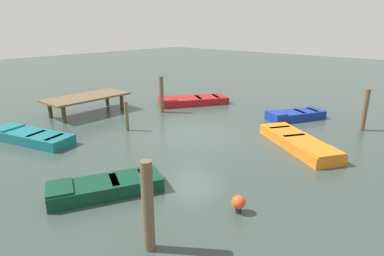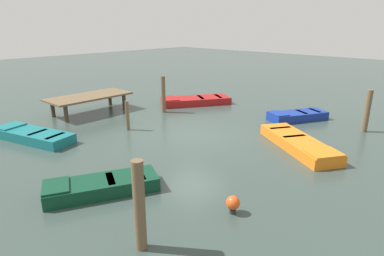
% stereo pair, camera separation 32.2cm
% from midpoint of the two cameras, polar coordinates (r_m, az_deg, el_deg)
% --- Properties ---
extents(ground_plane, '(80.00, 80.00, 0.00)m').
position_cam_midpoint_polar(ground_plane, '(14.07, 0.66, -1.36)').
color(ground_plane, '#33423D').
extents(dock_segment, '(4.36, 2.05, 0.95)m').
position_cam_midpoint_polar(dock_segment, '(18.32, -17.06, 5.10)').
color(dock_segment, brown).
rests_on(dock_segment, ground_plane).
extents(rowboat_dark_green, '(3.28, 2.35, 0.46)m').
position_cam_midpoint_polar(rowboat_dark_green, '(9.73, -14.64, -9.76)').
color(rowboat_dark_green, '#0C3823').
rests_on(rowboat_dark_green, ground_plane).
extents(rowboat_orange, '(3.22, 4.05, 0.46)m').
position_cam_midpoint_polar(rowboat_orange, '(13.29, 18.80, -2.54)').
color(rowboat_orange, orange).
rests_on(rowboat_orange, ground_plane).
extents(rowboat_blue, '(3.12, 2.34, 0.46)m').
position_cam_midpoint_polar(rowboat_blue, '(17.22, 18.44, 2.06)').
color(rowboat_blue, navy).
rests_on(rowboat_blue, ground_plane).
extents(rowboat_red, '(4.20, 3.36, 0.46)m').
position_cam_midpoint_polar(rowboat_red, '(19.63, 1.05, 4.85)').
color(rowboat_red, maroon).
rests_on(rowboat_red, ground_plane).
extents(rowboat_teal, '(2.15, 3.83, 0.46)m').
position_cam_midpoint_polar(rowboat_teal, '(14.92, -25.54, -1.16)').
color(rowboat_teal, '#14666B').
rests_on(rowboat_teal, ground_plane).
extents(mooring_piling_mid_right, '(0.16, 0.16, 1.35)m').
position_cam_midpoint_polar(mooring_piling_mid_right, '(14.91, -10.63, 2.15)').
color(mooring_piling_mid_right, brown).
rests_on(mooring_piling_mid_right, ground_plane).
extents(mooring_piling_mid_left, '(0.23, 0.23, 1.97)m').
position_cam_midpoint_polar(mooring_piling_mid_left, '(17.66, -4.53, 5.88)').
color(mooring_piling_mid_left, brown).
rests_on(mooring_piling_mid_left, ground_plane).
extents(mooring_piling_far_right, '(0.25, 0.25, 1.90)m').
position_cam_midpoint_polar(mooring_piling_far_right, '(16.36, 28.82, 2.61)').
color(mooring_piling_far_right, brown).
rests_on(mooring_piling_far_right, ground_plane).
extents(mooring_piling_near_right, '(0.25, 0.25, 2.05)m').
position_cam_midpoint_polar(mooring_piling_near_right, '(6.98, -7.87, -13.41)').
color(mooring_piling_near_right, brown).
rests_on(mooring_piling_near_right, ground_plane).
extents(marker_buoy, '(0.36, 0.36, 0.48)m').
position_cam_midpoint_polar(marker_buoy, '(8.54, 8.29, -12.92)').
color(marker_buoy, '#262626').
rests_on(marker_buoy, ground_plane).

